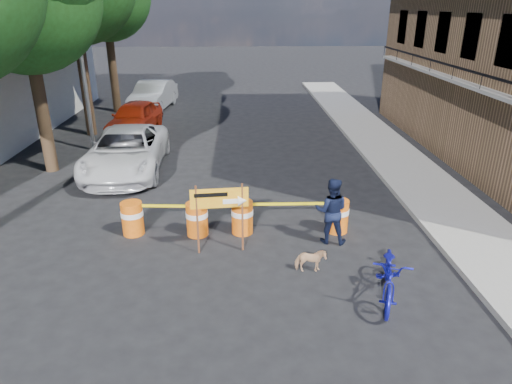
{
  "coord_description": "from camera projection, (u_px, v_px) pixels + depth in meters",
  "views": [
    {
      "loc": [
        0.04,
        -9.1,
        5.66
      ],
      "look_at": [
        0.47,
        1.45,
        1.3
      ],
      "focal_mm": 32.0,
      "sensor_mm": 36.0,
      "label": 1
    }
  ],
  "objects": [
    {
      "name": "ground",
      "position": [
        238.0,
        268.0,
        10.56
      ],
      "size": [
        120.0,
        120.0,
        0.0
      ],
      "primitive_type": "plane",
      "color": "black",
      "rests_on": "ground"
    },
    {
      "name": "sidewalk_east",
      "position": [
        411.0,
        173.0,
        16.31
      ],
      "size": [
        2.4,
        40.0,
        0.15
      ],
      "primitive_type": "cube",
      "color": "gray",
      "rests_on": "ground"
    },
    {
      "name": "streetlamp",
      "position": [
        81.0,
        40.0,
        17.45
      ],
      "size": [
        1.25,
        0.18,
        8.0
      ],
      "color": "gray",
      "rests_on": "ground"
    },
    {
      "name": "barrel_far_left",
      "position": [
        132.0,
        218.0,
        11.97
      ],
      "size": [
        0.58,
        0.58,
        0.9
      ],
      "color": "#D8560C",
      "rests_on": "ground"
    },
    {
      "name": "barrel_mid_left",
      "position": [
        197.0,
        218.0,
        11.93
      ],
      "size": [
        0.58,
        0.58,
        0.9
      ],
      "color": "#D8560C",
      "rests_on": "ground"
    },
    {
      "name": "barrel_mid_right",
      "position": [
        242.0,
        216.0,
        12.03
      ],
      "size": [
        0.58,
        0.58,
        0.9
      ],
      "color": "#D8560C",
      "rests_on": "ground"
    },
    {
      "name": "barrel_far_right",
      "position": [
        338.0,
        215.0,
        12.1
      ],
      "size": [
        0.58,
        0.58,
        0.9
      ],
      "color": "#D8560C",
      "rests_on": "ground"
    },
    {
      "name": "detour_sign",
      "position": [
        227.0,
        203.0,
        10.8
      ],
      "size": [
        1.38,
        0.27,
        1.77
      ],
      "rotation": [
        0.0,
        0.0,
        0.09
      ],
      "color": "#592D19",
      "rests_on": "ground"
    },
    {
      "name": "pedestrian",
      "position": [
        331.0,
        211.0,
        11.43
      ],
      "size": [
        0.96,
        0.82,
        1.72
      ],
      "primitive_type": "imported",
      "rotation": [
        0.0,
        0.0,
        2.92
      ],
      "color": "black",
      "rests_on": "ground"
    },
    {
      "name": "bicycle",
      "position": [
        392.0,
        253.0,
        9.11
      ],
      "size": [
        1.04,
        1.28,
        2.12
      ],
      "primitive_type": "imported",
      "rotation": [
        0.0,
        0.0,
        -0.3
      ],
      "color": "#1618B8",
      "rests_on": "ground"
    },
    {
      "name": "dog",
      "position": [
        310.0,
        261.0,
        10.31
      ],
      "size": [
        0.7,
        0.33,
        0.58
      ],
      "primitive_type": "imported",
      "rotation": [
        0.0,
        0.0,
        1.54
      ],
      "color": "tan",
      "rests_on": "ground"
    },
    {
      "name": "suv_white",
      "position": [
        126.0,
        151.0,
        16.38
      ],
      "size": [
        2.72,
        5.63,
        1.54
      ],
      "primitive_type": "imported",
      "rotation": [
        0.0,
        0.0,
        0.03
      ],
      "color": "silver",
      "rests_on": "ground"
    },
    {
      "name": "sedan_red",
      "position": [
        135.0,
        118.0,
        21.36
      ],
      "size": [
        2.32,
        4.55,
        1.48
      ],
      "primitive_type": "imported",
      "rotation": [
        0.0,
        0.0,
        -0.13
      ],
      "color": "#9A210C",
      "rests_on": "ground"
    },
    {
      "name": "sedan_silver",
      "position": [
        153.0,
        95.0,
        26.21
      ],
      "size": [
        2.29,
        5.04,
        1.6
      ],
      "primitive_type": "imported",
      "rotation": [
        0.0,
        0.0,
        -0.12
      ],
      "color": "silver",
      "rests_on": "ground"
    }
  ]
}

